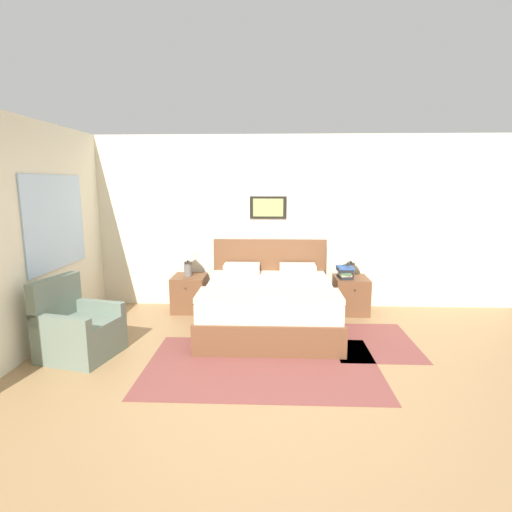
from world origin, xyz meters
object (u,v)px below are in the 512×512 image
Objects in this scene: table_lamp_near_window at (188,254)px; table_lamp_by_door at (351,255)px; armchair at (77,330)px; nightstand_by_door at (351,295)px; nightstand_near_window at (190,293)px; bed at (269,304)px.

table_lamp_near_window is 1.00× the size of table_lamp_by_door.
armchair is 3.70m from nightstand_by_door.
table_lamp_by_door is (2.39, 0.01, 0.60)m from nightstand_near_window.
table_lamp_near_window is at bearing 138.99° from nightstand_near_window.
nightstand_near_window is 2.46m from table_lamp_by_door.
armchair is 1.89× the size of table_lamp_near_window.
bed reaches higher than table_lamp_near_window.
armchair is (-2.11, -0.97, -0.02)m from bed.
bed is at bearing -29.57° from nightstand_near_window.
bed is 3.50× the size of nightstand_near_window.
bed is at bearing 128.21° from armchair.
nightstand_near_window is 1.17× the size of table_lamp_near_window.
table_lamp_near_window reaches higher than nightstand_near_window.
nightstand_by_door is at bearing 130.05° from armchair.
bed reaches higher than table_lamp_by_door.
bed reaches higher than armchair.
bed is 2.18× the size of armchair.
table_lamp_near_window is at bearing 150.28° from bed.
table_lamp_by_door is at bearing 138.51° from nightstand_by_door.
nightstand_by_door is (2.40, 0.00, 0.00)m from nightstand_near_window.
armchair is 1.97m from table_lamp_near_window.
nightstand_near_window is at bearing 150.43° from bed.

